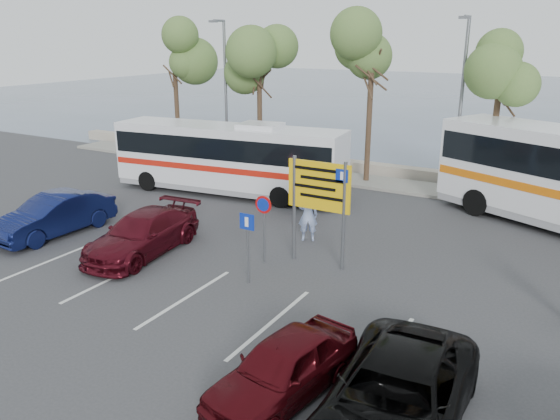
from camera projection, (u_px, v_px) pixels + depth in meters
The scene contains 20 objects.
ground at pixel (239, 294), 16.19m from camera, with size 120.00×120.00×0.00m, color #363638.
kerb_strip at pixel (394, 185), 27.72m from camera, with size 44.00×2.40×0.15m, color gray.
seawall at pixel (406, 173), 29.30m from camera, with size 48.00×0.80×0.60m, color tan.
sea at pixel (519, 100), 65.69m from camera, with size 140.00×140.00×0.00m, color #3C4F61.
tree_far_left at pixel (174, 53), 32.48m from camera, with size 3.20×3.20×7.60m.
tree_left at pixel (259, 61), 29.72m from camera, with size 3.20×3.20×7.20m.
tree_mid at pixel (372, 50), 26.43m from camera, with size 3.20×3.20×8.00m.
tree_right at pixel (502, 63), 23.72m from camera, with size 3.20×3.20×7.40m.
street_lamp_left at pixel (225, 86), 30.71m from camera, with size 0.45×1.15×8.01m.
street_lamp_right at pixel (461, 99), 24.52m from camera, with size 0.45×1.15×8.01m.
direction_sign at pixel (319, 194), 17.61m from camera, with size 2.20×0.12×3.60m.
sign_no_stop at pixel (264, 218), 17.96m from camera, with size 0.60×0.08×2.35m.
sign_parking at pixel (247, 238), 16.49m from camera, with size 0.50×0.07×2.25m.
lane_markings at pixel (188, 298), 15.91m from camera, with size 12.02×4.20×0.01m, color silver, non-canonical shape.
coach_bus_left at pixel (229, 161), 26.02m from camera, with size 11.49×3.74×3.52m.
car_blue at pixel (54, 215), 20.84m from camera, with size 1.65×4.73×1.56m, color #0E1643.
car_maroon at pixel (143, 234), 19.02m from camera, with size 2.02×4.97×1.44m, color #4B0C16.
car_red at pixel (283, 368), 11.43m from camera, with size 1.59×3.95×1.35m, color #44090E.
suv_black at pixel (395, 401), 10.25m from camera, with size 2.50×5.43×1.51m, color black.
pedestrian_near at pixel (308, 215), 20.15m from camera, with size 0.73×0.48×2.00m, color #9BB0E2.
Camera 1 is at (8.38, -12.10, 7.30)m, focal length 35.00 mm.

